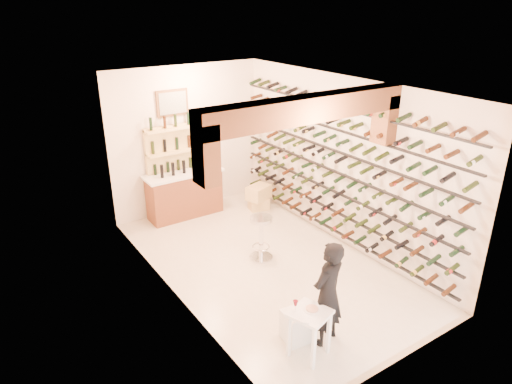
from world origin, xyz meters
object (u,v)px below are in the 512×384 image
back_counter (185,193)px  white_stool (296,326)px  tasting_table (309,320)px  wine_rack (333,167)px  chrome_barstool (261,235)px  crate_lower (259,204)px  person (328,294)px

back_counter → white_stool: size_ratio=3.79×
white_stool → tasting_table: bearing=-99.6°
wine_rack → white_stool: (-2.33, -1.90, -1.32)m
chrome_barstool → crate_lower: 2.19m
chrome_barstool → person: bearing=-102.5°
back_counter → chrome_barstool: 2.48m
wine_rack → back_counter: size_ratio=3.35×
wine_rack → crate_lower: 2.48m
chrome_barstool → wine_rack: bearing=-7.4°
white_stool → crate_lower: (2.02, 3.91, -0.10)m
wine_rack → tasting_table: bearing=-136.9°
tasting_table → chrome_barstool: bearing=51.8°
back_counter → tasting_table: (-0.55, -4.88, 0.03)m
back_counter → person: 4.80m
person → crate_lower: 4.53m
wine_rack → white_stool: 3.29m
crate_lower → tasting_table: bearing=-116.1°
white_stool → crate_lower: 4.40m
wine_rack → chrome_barstool: bearing=172.6°
back_counter → tasting_table: bearing=-96.5°
back_counter → person: (-0.18, -4.79, 0.24)m
chrome_barstool → back_counter: bearing=97.9°
tasting_table → person: size_ratio=0.54×
white_stool → person: size_ratio=0.29×
wine_rack → tasting_table: wine_rack is taller
wine_rack → person: 3.04m
person → chrome_barstool: bearing=-116.8°
tasting_table → wine_rack: bearing=25.1°
chrome_barstool → tasting_table: bearing=-110.2°
white_stool → person: person is taller
person → crate_lower: size_ratio=3.60×
back_counter → crate_lower: bearing=-22.9°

